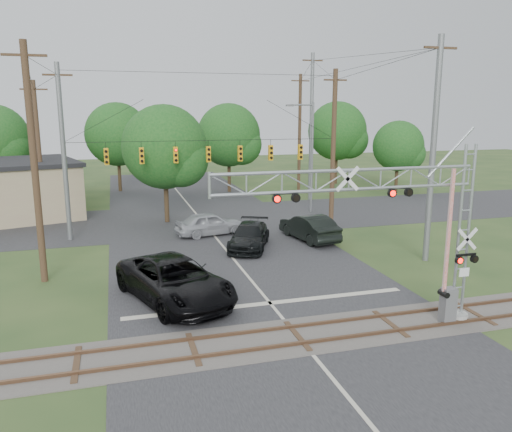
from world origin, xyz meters
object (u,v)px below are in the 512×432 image
object	(u,v)px
traffic_signal_span	(221,151)
car_dark	(249,236)
crossing_gantry	(395,219)
sedan_silver	(210,224)
pickup_black	(175,280)
streetlight	(310,152)

from	to	relation	value
traffic_signal_span	car_dark	xyz separation A→B (m)	(0.66, -5.24, -4.94)
crossing_gantry	traffic_signal_span	world-z (taller)	traffic_signal_span
crossing_gantry	sedan_silver	distance (m)	17.97
crossing_gantry	pickup_black	world-z (taller)	crossing_gantry
pickup_black	crossing_gantry	bearing A→B (deg)	-54.21
traffic_signal_span	sedan_silver	distance (m)	5.16
traffic_signal_span	car_dark	size ratio (longest dim) A/B	3.64
crossing_gantry	sedan_silver	xyz separation A→B (m)	(-3.95, 17.14, -3.66)
pickup_black	streetlight	xyz separation A→B (m)	(13.52, 17.54, 4.15)
car_dark	sedan_silver	size ratio (longest dim) A/B	1.12
sedan_silver	traffic_signal_span	bearing A→B (deg)	-52.32
sedan_silver	streetlight	world-z (taller)	streetlight
car_dark	sedan_silver	world-z (taller)	sedan_silver
pickup_black	streetlight	world-z (taller)	streetlight
sedan_silver	streetlight	xyz separation A→B (m)	(9.70, 5.77, 4.32)
sedan_silver	streetlight	size ratio (longest dim) A/B	0.52
traffic_signal_span	pickup_black	size ratio (longest dim) A/B	2.73
crossing_gantry	car_dark	world-z (taller)	crossing_gantry
sedan_silver	car_dark	bearing A→B (deg)	-166.69
crossing_gantry	streetlight	distance (m)	23.62
crossing_gantry	pickup_black	distance (m)	10.07
pickup_black	sedan_silver	bearing A→B (deg)	52.36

